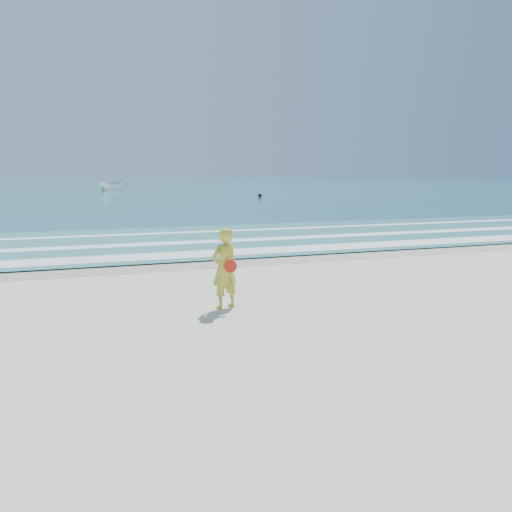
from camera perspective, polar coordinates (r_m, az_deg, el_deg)
name	(u,v)px	position (r m, az deg, el deg)	size (l,w,h in m)	color
ground	(343,362)	(7.89, 9.88, -11.85)	(400.00, 400.00, 0.00)	silver
wet_sand	(209,262)	(16.10, -5.35, -0.64)	(400.00, 2.40, 0.00)	#B2A893
ocean	(107,185)	(111.54, -16.65, 7.83)	(400.00, 190.00, 0.04)	#19727F
shallow	(182,240)	(20.94, -8.44, 1.81)	(400.00, 10.00, 0.01)	#59B7AD
foam_near	(201,254)	(17.35, -6.32, 0.26)	(400.00, 1.40, 0.01)	white
foam_mid	(186,242)	(20.16, -8.05, 1.54)	(400.00, 0.90, 0.01)	white
foam_far	(173,233)	(23.39, -9.50, 2.62)	(400.00, 0.60, 0.01)	white
boat	(114,184)	(75.95, -15.87, 7.87)	(1.76, 4.68, 1.81)	silver
buoy	(260,195)	(54.58, 0.45, 6.94)	(0.43, 0.43, 0.43)	black
woman	(225,268)	(10.51, -3.61, -1.42)	(0.73, 0.61, 1.72)	gold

